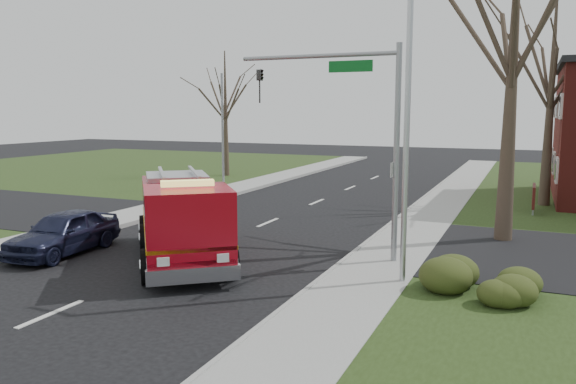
% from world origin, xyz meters
% --- Properties ---
extents(ground, '(120.00, 120.00, 0.00)m').
position_xyz_m(ground, '(0.00, 0.00, 0.00)').
color(ground, black).
rests_on(ground, ground).
extents(sidewalk_right, '(2.40, 80.00, 0.15)m').
position_xyz_m(sidewalk_right, '(6.20, 0.00, 0.07)').
color(sidewalk_right, gray).
rests_on(sidewalk_right, ground).
extents(sidewalk_left, '(2.40, 80.00, 0.15)m').
position_xyz_m(sidewalk_left, '(-6.20, 0.00, 0.07)').
color(sidewalk_left, gray).
rests_on(sidewalk_left, ground).
extents(health_center_sign, '(0.12, 2.00, 1.40)m').
position_xyz_m(health_center_sign, '(10.50, 12.50, 0.88)').
color(health_center_sign, '#451210').
rests_on(health_center_sign, ground).
extents(hedge_corner, '(2.80, 2.00, 0.90)m').
position_xyz_m(hedge_corner, '(9.00, -1.00, 0.58)').
color(hedge_corner, '#2D3B15').
rests_on(hedge_corner, lawn_right).
extents(bare_tree_near, '(6.00, 6.00, 12.00)m').
position_xyz_m(bare_tree_near, '(9.50, 6.00, 7.41)').
color(bare_tree_near, '#33271E').
rests_on(bare_tree_near, ground).
extents(bare_tree_far, '(5.25, 5.25, 10.50)m').
position_xyz_m(bare_tree_far, '(11.00, 15.00, 6.49)').
color(bare_tree_far, '#33271E').
rests_on(bare_tree_far, ground).
extents(bare_tree_left, '(4.50, 4.50, 9.00)m').
position_xyz_m(bare_tree_left, '(-10.00, 20.00, 5.56)').
color(bare_tree_left, '#33271E').
rests_on(bare_tree_left, ground).
extents(traffic_signal_mast, '(5.29, 0.18, 6.80)m').
position_xyz_m(traffic_signal_mast, '(5.21, 1.50, 4.71)').
color(traffic_signal_mast, gray).
rests_on(traffic_signal_mast, ground).
extents(streetlight_pole, '(1.48, 0.16, 8.40)m').
position_xyz_m(streetlight_pole, '(7.14, -0.50, 4.55)').
color(streetlight_pole, '#B7BABF').
rests_on(streetlight_pole, ground).
extents(utility_pole_far, '(0.14, 0.14, 7.00)m').
position_xyz_m(utility_pole_far, '(-6.80, 14.00, 3.50)').
color(utility_pole_far, gray).
rests_on(utility_pole_far, ground).
extents(fire_engine, '(6.32, 7.09, 2.87)m').
position_xyz_m(fire_engine, '(0.12, -0.61, 1.30)').
color(fire_engine, '#9B0714').
rests_on(fire_engine, ground).
extents(parked_car_maroon, '(2.03, 4.45, 1.48)m').
position_xyz_m(parked_car_maroon, '(-4.05, -1.51, 0.74)').
color(parked_car_maroon, '#181B34').
rests_on(parked_car_maroon, ground).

